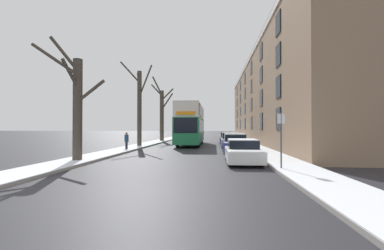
{
  "coord_description": "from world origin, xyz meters",
  "views": [
    {
      "loc": [
        2.04,
        -7.29,
        1.95
      ],
      "look_at": [
        -0.07,
        16.51,
        2.23
      ],
      "focal_mm": 24.0,
      "sensor_mm": 36.0,
      "label": 1
    }
  ],
  "objects_px": {
    "parked_car_4": "(226,137)",
    "pedestrian_left_sidewalk": "(127,141)",
    "parked_car_0": "(243,152)",
    "parked_car_2": "(230,140)",
    "parked_car_1": "(235,144)",
    "street_sign_post": "(281,138)",
    "parked_car_3": "(227,138)",
    "bare_tree_left_0": "(76,104)",
    "bare_tree_left_1": "(139,105)",
    "double_decker_bus": "(191,123)",
    "bare_tree_left_2": "(162,113)"
  },
  "relations": [
    {
      "from": "double_decker_bus",
      "to": "pedestrian_left_sidewalk",
      "type": "relative_size",
      "value": 7.06
    },
    {
      "from": "bare_tree_left_1",
      "to": "double_decker_bus",
      "type": "xyz_separation_m",
      "value": [
        4.95,
        3.8,
        -1.71
      ]
    },
    {
      "from": "bare_tree_left_0",
      "to": "parked_car_2",
      "type": "bearing_deg",
      "value": 52.84
    },
    {
      "from": "pedestrian_left_sidewalk",
      "to": "bare_tree_left_2",
      "type": "bearing_deg",
      "value": -5.31
    },
    {
      "from": "parked_car_0",
      "to": "parked_car_2",
      "type": "distance_m",
      "value": 11.53
    },
    {
      "from": "pedestrian_left_sidewalk",
      "to": "bare_tree_left_1",
      "type": "bearing_deg",
      "value": -3.71
    },
    {
      "from": "bare_tree_left_2",
      "to": "parked_car_2",
      "type": "xyz_separation_m",
      "value": [
        9.18,
        -10.4,
        -3.49
      ]
    },
    {
      "from": "parked_car_0",
      "to": "pedestrian_left_sidewalk",
      "type": "bearing_deg",
      "value": 143.02
    },
    {
      "from": "parked_car_4",
      "to": "parked_car_3",
      "type": "bearing_deg",
      "value": -90.0
    },
    {
      "from": "double_decker_bus",
      "to": "parked_car_2",
      "type": "distance_m",
      "value": 5.74
    },
    {
      "from": "parked_car_3",
      "to": "street_sign_post",
      "type": "relative_size",
      "value": 1.49
    },
    {
      "from": "bare_tree_left_0",
      "to": "parked_car_4",
      "type": "xyz_separation_m",
      "value": [
        9.33,
        23.14,
        -2.62
      ]
    },
    {
      "from": "bare_tree_left_1",
      "to": "street_sign_post",
      "type": "bearing_deg",
      "value": -52.41
    },
    {
      "from": "bare_tree_left_0",
      "to": "double_decker_bus",
      "type": "relative_size",
      "value": 0.62
    },
    {
      "from": "parked_car_0",
      "to": "parked_car_3",
      "type": "height_order",
      "value": "parked_car_3"
    },
    {
      "from": "bare_tree_left_2",
      "to": "parked_car_3",
      "type": "height_order",
      "value": "bare_tree_left_2"
    },
    {
      "from": "bare_tree_left_1",
      "to": "parked_car_0",
      "type": "height_order",
      "value": "bare_tree_left_1"
    },
    {
      "from": "parked_car_4",
      "to": "pedestrian_left_sidewalk",
      "type": "relative_size",
      "value": 2.51
    },
    {
      "from": "parked_car_4",
      "to": "pedestrian_left_sidewalk",
      "type": "height_order",
      "value": "pedestrian_left_sidewalk"
    },
    {
      "from": "parked_car_1",
      "to": "street_sign_post",
      "type": "distance_m",
      "value": 8.58
    },
    {
      "from": "parked_car_0",
      "to": "parked_car_3",
      "type": "bearing_deg",
      "value": 90.0
    },
    {
      "from": "parked_car_2",
      "to": "parked_car_3",
      "type": "xyz_separation_m",
      "value": [
        -0.0,
        5.96,
        -0.03
      ]
    },
    {
      "from": "double_decker_bus",
      "to": "parked_car_1",
      "type": "xyz_separation_m",
      "value": [
        4.3,
        -9.19,
        -1.87
      ]
    },
    {
      "from": "parked_car_0",
      "to": "street_sign_post",
      "type": "bearing_deg",
      "value": -63.39
    },
    {
      "from": "bare_tree_left_0",
      "to": "parked_car_1",
      "type": "xyz_separation_m",
      "value": [
        9.33,
        6.43,
        -2.61
      ]
    },
    {
      "from": "parked_car_1",
      "to": "parked_car_3",
      "type": "height_order",
      "value": "parked_car_1"
    },
    {
      "from": "parked_car_4",
      "to": "street_sign_post",
      "type": "bearing_deg",
      "value": -86.82
    },
    {
      "from": "bare_tree_left_0",
      "to": "pedestrian_left_sidewalk",
      "type": "relative_size",
      "value": 4.4
    },
    {
      "from": "parked_car_0",
      "to": "parked_car_1",
      "type": "bearing_deg",
      "value": 90.0
    },
    {
      "from": "bare_tree_left_1",
      "to": "double_decker_bus",
      "type": "relative_size",
      "value": 0.77
    },
    {
      "from": "parked_car_0",
      "to": "double_decker_bus",
      "type": "bearing_deg",
      "value": 106.15
    },
    {
      "from": "bare_tree_left_2",
      "to": "parked_car_3",
      "type": "bearing_deg",
      "value": -25.83
    },
    {
      "from": "parked_car_3",
      "to": "bare_tree_left_1",
      "type": "bearing_deg",
      "value": -145.06
    },
    {
      "from": "bare_tree_left_0",
      "to": "bare_tree_left_2",
      "type": "distance_m",
      "value": 22.73
    },
    {
      "from": "bare_tree_left_1",
      "to": "bare_tree_left_2",
      "type": "bearing_deg",
      "value": 89.66
    },
    {
      "from": "pedestrian_left_sidewalk",
      "to": "double_decker_bus",
      "type": "bearing_deg",
      "value": -36.68
    },
    {
      "from": "parked_car_3",
      "to": "street_sign_post",
      "type": "distance_m",
      "value": 20.34
    },
    {
      "from": "street_sign_post",
      "to": "bare_tree_left_1",
      "type": "bearing_deg",
      "value": 127.59
    },
    {
      "from": "double_decker_bus",
      "to": "parked_car_0",
      "type": "xyz_separation_m",
      "value": [
        4.3,
        -14.83,
        -1.94
      ]
    },
    {
      "from": "bare_tree_left_2",
      "to": "parked_car_4",
      "type": "xyz_separation_m",
      "value": [
        9.18,
        0.42,
        -3.5
      ]
    },
    {
      "from": "parked_car_1",
      "to": "bare_tree_left_1",
      "type": "bearing_deg",
      "value": 149.74
    },
    {
      "from": "bare_tree_left_1",
      "to": "parked_car_0",
      "type": "distance_m",
      "value": 14.85
    },
    {
      "from": "parked_car_1",
      "to": "parked_car_3",
      "type": "distance_m",
      "value": 11.85
    },
    {
      "from": "street_sign_post",
      "to": "parked_car_4",
      "type": "bearing_deg",
      "value": 93.18
    },
    {
      "from": "parked_car_1",
      "to": "parked_car_0",
      "type": "bearing_deg",
      "value": -90.0
    },
    {
      "from": "parked_car_2",
      "to": "pedestrian_left_sidewalk",
      "type": "bearing_deg",
      "value": -152.84
    },
    {
      "from": "parked_car_4",
      "to": "street_sign_post",
      "type": "distance_m",
      "value": 25.2
    },
    {
      "from": "pedestrian_left_sidewalk",
      "to": "street_sign_post",
      "type": "height_order",
      "value": "street_sign_post"
    },
    {
      "from": "bare_tree_left_0",
      "to": "double_decker_bus",
      "type": "distance_m",
      "value": 16.43
    },
    {
      "from": "bare_tree_left_1",
      "to": "parked_car_4",
      "type": "xyz_separation_m",
      "value": [
        9.24,
        11.32,
        -3.59
      ]
    }
  ]
}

